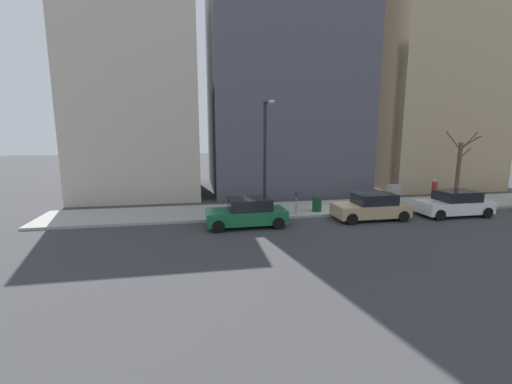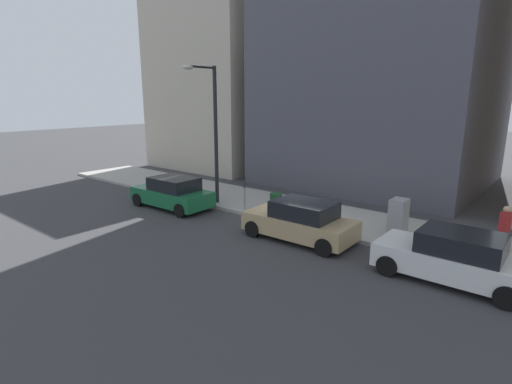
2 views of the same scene
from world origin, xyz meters
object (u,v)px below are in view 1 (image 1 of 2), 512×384
office_tower_right (138,96)px  utility_box (393,196)px  bare_tree (459,168)px  parked_car_green (247,213)px  parked_car_white (454,204)px  streetlamp (266,149)px  office_block_center (280,43)px  parking_meter (296,200)px  pedestrian_near_meter (434,190)px  parked_car_tan (371,207)px  trash_bin (317,204)px  office_tower_left (427,43)px

office_tower_right → utility_box: bearing=-117.4°
bare_tree → parked_car_green: bearing=103.4°
parked_car_white → streetlamp: streetlamp is taller
parked_car_white → office_block_center: size_ratio=0.17×
streetlamp → parking_meter: bearing=-84.9°
bare_tree → office_tower_right: 24.43m
utility_box → pedestrian_near_meter: 3.37m
parked_car_white → office_block_center: (12.72, 7.62, 11.76)m
parked_car_tan → trash_bin: 3.20m
bare_tree → office_tower_right: size_ratio=0.32×
parked_car_white → streetlamp: bearing=83.1°
streetlamp → trash_bin: bearing=-79.6°
streetlamp → pedestrian_near_meter: streetlamp is taller
parking_meter → office_tower_right: bearing=46.2°
parked_car_white → pedestrian_near_meter: 2.98m
utility_box → pedestrian_near_meter: size_ratio=0.86×
parked_car_green → streetlamp: streetlamp is taller
pedestrian_near_meter → streetlamp: bearing=80.8°
trash_bin → pedestrian_near_meter: (0.84, -8.70, 0.49)m
pedestrian_near_meter → office_tower_left: 15.46m
parked_car_green → trash_bin: size_ratio=4.70×
utility_box → bare_tree: bare_tree is taller
parking_meter → utility_box: bearing=-82.9°
streetlamp → parked_car_white: bearing=-97.1°
parked_car_green → streetlamp: size_ratio=0.65×
streetlamp → utility_box: bearing=-83.4°
parked_car_green → office_block_center: bearing=-22.3°
utility_box → streetlamp: (-1.02, 8.74, 3.17)m
parked_car_tan → office_tower_right: (11.05, 14.03, 6.94)m
office_block_center → office_tower_right: office_block_center is taller
parking_meter → trash_bin: 1.58m
utility_box → pedestrian_near_meter: (0.44, -3.33, 0.24)m
office_block_center → office_tower_right: size_ratio=1.63×
parked_car_green → pedestrian_near_meter: bearing=-78.8°
parked_car_white → pedestrian_near_meter: (2.85, -0.81, 0.35)m
parked_car_tan → parked_car_green: 7.24m
streetlamp → office_tower_right: (9.75, 8.11, 3.66)m
parked_car_tan → utility_box: (2.32, -2.81, 0.11)m
utility_box → office_block_center: size_ratio=0.06×
parked_car_tan → utility_box: size_ratio=2.95×
utility_box → streetlamp: streetlamp is taller
utility_box → streetlamp: bearing=96.6°
parked_car_green → parked_car_tan: bearing=-89.9°
utility_box → office_tower_left: 17.20m
pedestrian_near_meter → office_block_center: size_ratio=0.07×
parked_car_green → parking_meter: (1.62, -3.21, 0.24)m
utility_box → office_tower_right: 20.17m
parking_meter → office_tower_left: 21.64m
parked_car_white → parked_car_tan: (0.09, 5.34, 0.00)m
parked_car_green → utility_box: (2.47, -10.05, 0.11)m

